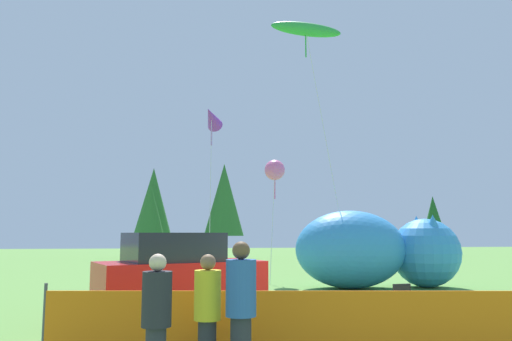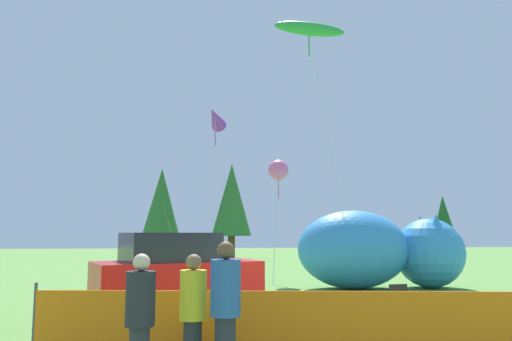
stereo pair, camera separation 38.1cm
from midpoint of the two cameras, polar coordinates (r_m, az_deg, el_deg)
ground_plane at (r=11.69m, az=4.40°, el=-17.18°), size 120.00×120.00×0.00m
parked_car at (r=12.23m, az=-8.35°, el=-11.97°), size 4.19×2.96×2.05m
folding_chair at (r=12.06m, az=16.55°, el=-13.96°), size 0.54×0.54×0.90m
inflatable_cat at (r=19.46m, az=14.18°, el=-9.05°), size 6.38×2.98×2.89m
safety_fence at (r=8.01m, az=7.34°, el=-17.59°), size 8.38×1.36×1.27m
spectator_in_yellow_shirt at (r=7.02m, az=-1.91°, el=-15.23°), size 0.42×0.42×1.92m
spectator_in_blue_shirt at (r=7.30m, az=-5.68°, el=-15.68°), size 0.38×0.38×1.73m
spectator_in_white_shirt at (r=6.84m, az=-11.51°, el=-16.02°), size 0.38×0.38×1.76m
kite_green_fish at (r=23.31m, az=6.56°, el=15.72°), size 3.25×3.54×11.73m
kite_pink_octopus at (r=22.33m, az=3.05°, el=0.03°), size 1.01×2.09×5.32m
kite_purple_delta at (r=22.92m, az=-4.20°, el=5.99°), size 1.17×3.78×7.87m
horizon_tree_east at (r=45.38m, az=-10.51°, el=-3.57°), size 3.29×3.29×7.86m
horizon_tree_west at (r=51.16m, az=20.83°, el=-5.15°), size 2.36×2.36×5.64m
horizon_tree_mid at (r=41.29m, az=-10.87°, el=-4.71°), size 2.56×2.56×6.11m
horizon_tree_northeast at (r=41.12m, az=-2.54°, el=-3.39°), size 3.26×3.26×7.77m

